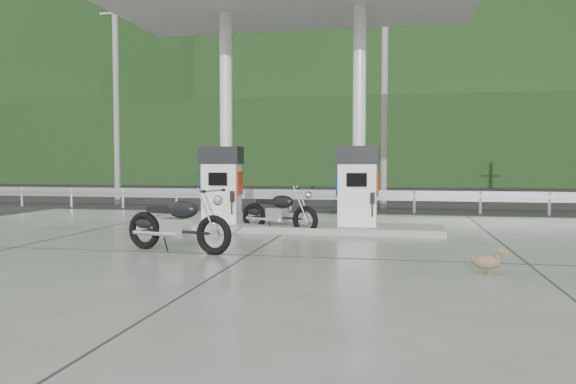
% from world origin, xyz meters
% --- Properties ---
extents(ground, '(160.00, 160.00, 0.00)m').
position_xyz_m(ground, '(0.00, 0.00, 0.00)').
color(ground, black).
rests_on(ground, ground).
extents(forecourt_apron, '(18.00, 14.00, 0.02)m').
position_xyz_m(forecourt_apron, '(0.00, 0.00, 0.01)').
color(forecourt_apron, slate).
rests_on(forecourt_apron, ground).
extents(pump_island, '(7.00, 1.40, 0.15)m').
position_xyz_m(pump_island, '(0.00, 2.50, 0.10)').
color(pump_island, gray).
rests_on(pump_island, forecourt_apron).
extents(gas_pump_left, '(0.95, 0.55, 1.80)m').
position_xyz_m(gas_pump_left, '(-1.60, 2.50, 1.07)').
color(gas_pump_left, white).
rests_on(gas_pump_left, pump_island).
extents(gas_pump_right, '(0.95, 0.55, 1.80)m').
position_xyz_m(gas_pump_right, '(1.60, 2.50, 1.07)').
color(gas_pump_right, white).
rests_on(gas_pump_right, pump_island).
extents(canopy_column_left, '(0.30, 0.30, 5.00)m').
position_xyz_m(canopy_column_left, '(-1.60, 2.90, 2.67)').
color(canopy_column_left, white).
rests_on(canopy_column_left, pump_island).
extents(canopy_column_right, '(0.30, 0.30, 5.00)m').
position_xyz_m(canopy_column_right, '(1.60, 2.90, 2.67)').
color(canopy_column_right, white).
rests_on(canopy_column_right, pump_island).
extents(guardrail, '(26.00, 0.16, 1.42)m').
position_xyz_m(guardrail, '(0.00, 8.00, 0.71)').
color(guardrail, '#ABAEB3').
rests_on(guardrail, ground).
extents(road, '(60.00, 7.00, 0.01)m').
position_xyz_m(road, '(0.00, 11.50, 0.00)').
color(road, black).
rests_on(road, ground).
extents(utility_pole_a, '(0.22, 0.22, 8.00)m').
position_xyz_m(utility_pole_a, '(-8.00, 9.50, 4.00)').
color(utility_pole_a, gray).
rests_on(utility_pole_a, ground).
extents(utility_pole_b, '(0.22, 0.22, 8.00)m').
position_xyz_m(utility_pole_b, '(2.00, 9.50, 4.00)').
color(utility_pole_b, gray).
rests_on(utility_pole_b, ground).
extents(tree_band, '(80.00, 6.00, 6.00)m').
position_xyz_m(tree_band, '(0.00, 30.00, 3.00)').
color(tree_band, black).
rests_on(tree_band, ground).
extents(forested_hills, '(100.00, 40.00, 140.00)m').
position_xyz_m(forested_hills, '(0.00, 60.00, 0.00)').
color(forested_hills, black).
rests_on(forested_hills, ground).
extents(motorcycle_left, '(2.16, 1.17, 0.98)m').
position_xyz_m(motorcycle_left, '(-1.32, -0.86, 0.51)').
color(motorcycle_left, black).
rests_on(motorcycle_left, forecourt_apron).
extents(motorcycle_right, '(2.01, 1.31, 0.91)m').
position_xyz_m(motorcycle_right, '(-0.15, 2.22, 0.48)').
color(motorcycle_right, black).
rests_on(motorcycle_right, forecourt_apron).
extents(duck, '(0.46, 0.16, 0.32)m').
position_xyz_m(duck, '(3.75, -1.90, 0.18)').
color(duck, brown).
rests_on(duck, forecourt_apron).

